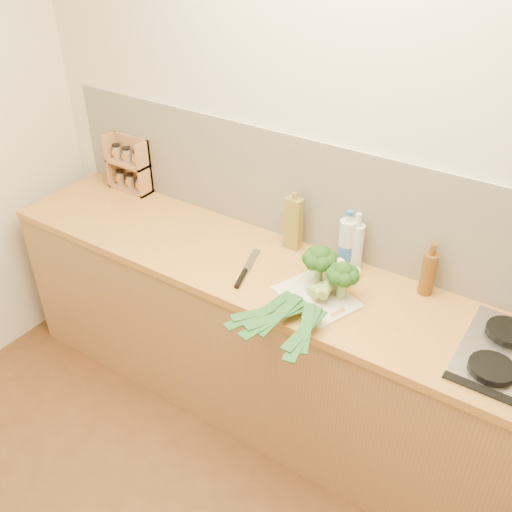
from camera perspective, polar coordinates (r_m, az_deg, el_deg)
The scene contains 14 objects.
room_shell at distance 2.65m, azimuth 7.82°, elevation 5.45°, with size 3.50×3.50×3.50m.
counter at distance 2.86m, azimuth 4.04°, elevation -9.66°, with size 3.20×0.62×0.90m.
chopping_board at distance 2.47m, azimuth 6.05°, elevation -4.10°, with size 0.33×0.25×0.01m, color beige.
broccoli_left at distance 2.48m, azimuth 6.41°, elevation -0.25°, with size 0.15×0.16×0.19m.
broccoli_right at distance 2.40m, azimuth 8.68°, elevation -1.84°, with size 0.14×0.14×0.18m.
leek_front at distance 2.45m, azimuth 5.51°, elevation -3.52°, with size 0.31×0.66×0.04m.
leek_mid at distance 2.39m, azimuth 5.42°, elevation -4.14°, with size 0.21×0.61×0.04m.
leek_back at distance 2.38m, azimuth 6.71°, elevation -3.91°, with size 0.19×0.69×0.04m.
chefs_knife at distance 2.59m, azimuth -1.24°, elevation -1.79°, with size 0.13×0.33×0.02m.
spice_rack at distance 3.35m, azimuth -12.45°, elevation 8.69°, with size 0.26×0.11×0.32m.
oil_tin at distance 2.73m, azimuth 3.75°, elevation 3.29°, with size 0.08×0.05×0.30m.
glass_bottle at distance 2.62m, azimuth 9.92°, elevation 1.04°, with size 0.07×0.07×0.28m.
amber_bottle at distance 2.54m, azimuth 16.84°, elevation -1.63°, with size 0.06×0.06×0.25m.
water_bottle at distance 2.62m, azimuth 9.02°, elevation 1.04°, with size 0.08×0.08×0.28m.
Camera 1 is at (0.98, -0.64, 2.41)m, focal length 40.00 mm.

